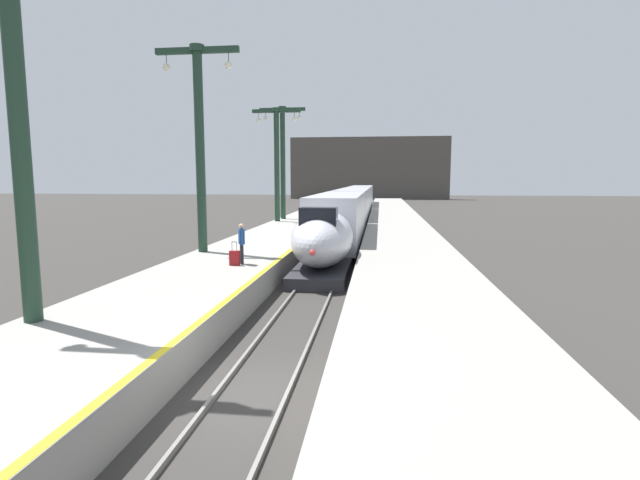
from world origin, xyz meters
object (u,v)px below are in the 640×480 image
highspeed_train_main (353,206)px  rolling_suitcase (235,258)px  station_column_mid (199,131)px  station_column_far (277,154)px  station_column_near (16,66)px  passenger_near_edge (242,241)px  station_column_distant (283,152)px

highspeed_train_main → rolling_suitcase: bearing=-96.7°
station_column_mid → station_column_far: bearing=90.0°
station_column_near → passenger_near_edge: 10.34m
highspeed_train_main → station_column_mid: size_ratio=5.89×
station_column_far → station_column_distant: size_ratio=0.95×
rolling_suitcase → highspeed_train_main: bearing=83.3°
highspeed_train_main → rolling_suitcase: (-3.25, -27.55, -0.60)m
station_column_mid → passenger_near_edge: station_column_mid is taller
rolling_suitcase → station_column_near: bearing=-107.6°
station_column_near → station_column_mid: station_column_near is taller
station_column_distant → station_column_near: bearing=-89.9°
station_column_near → station_column_far: 28.87m
station_column_distant → passenger_near_edge: bearing=-82.9°
station_column_far → rolling_suitcase: size_ratio=9.45×
station_column_near → rolling_suitcase: bearing=72.4°
station_column_near → station_column_far: station_column_near is taller
station_column_far → station_column_distant: bearing=90.0°
station_column_near → station_column_distant: size_ratio=1.04×
station_column_near → highspeed_train_main: bearing=80.7°
station_column_distant → passenger_near_edge: 23.53m
station_column_distant → rolling_suitcase: bearing=-83.5°
station_column_mid → station_column_distant: 19.71m
highspeed_train_main → passenger_near_edge: bearing=-96.4°
station_column_mid → station_column_far: station_column_mid is taller
highspeed_train_main → station_column_far: station_column_far is taller
station_column_far → station_column_mid: bearing=-90.0°
rolling_suitcase → passenger_near_edge: bearing=55.1°
highspeed_train_main → passenger_near_edge: 27.41m
station_column_far → passenger_near_edge: size_ratio=5.49×
highspeed_train_main → station_column_distant: size_ratio=5.85×
station_column_mid → station_column_distant: station_column_distant is taller
station_column_distant → station_column_mid: bearing=-90.0°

